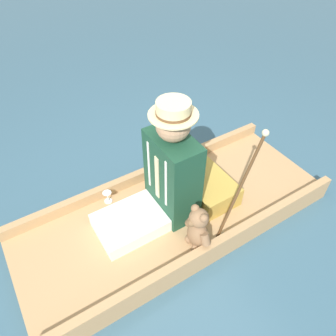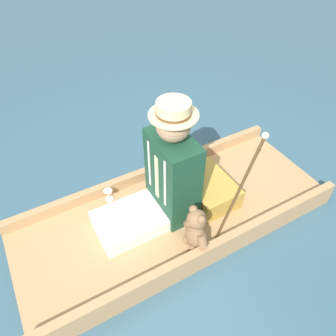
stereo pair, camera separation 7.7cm
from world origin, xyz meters
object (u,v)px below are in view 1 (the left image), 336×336
Objects in this scene: wine_glass at (107,195)px; seated_person at (164,178)px; walking_cane at (243,181)px; teddy_bear at (197,229)px.

seated_person is at bearing -134.57° from wine_glass.
seated_person is 1.10× the size of walking_cane.
walking_cane is (-0.41, -0.34, 0.14)m from seated_person.
seated_person is 0.54m from wine_glass.
teddy_bear is at bearing 82.74° from walking_cane.
walking_cane reaches higher than wine_glass.
teddy_bear is 0.45m from walking_cane.
wine_glass is at bearing 27.46° from teddy_bear.
wine_glass is (0.32, 0.33, -0.29)m from seated_person.
wine_glass is 0.11× the size of walking_cane.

